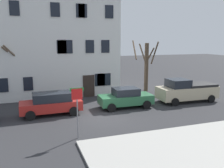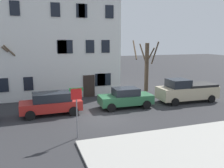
{
  "view_description": "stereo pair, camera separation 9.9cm",
  "coord_description": "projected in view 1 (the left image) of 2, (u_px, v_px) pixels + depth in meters",
  "views": [
    {
      "loc": [
        -4.72,
        -15.72,
        5.47
      ],
      "look_at": [
        1.72,
        2.72,
        1.84
      ],
      "focal_mm": 38.72,
      "sensor_mm": 36.0,
      "label": 1
    },
    {
      "loc": [
        -4.62,
        -15.75,
        5.47
      ],
      "look_at": [
        1.72,
        2.72,
        1.84
      ],
      "focal_mm": 38.72,
      "sensor_mm": 36.0,
      "label": 2
    }
  ],
  "objects": [
    {
      "name": "sidewalk_slab",
      "position": [
        216.0,
        155.0,
        11.4
      ],
      "size": [
        11.9,
        7.39,
        0.12
      ],
      "primitive_type": "cube",
      "color": "#A8A59E",
      "rests_on": "ground_plane"
    },
    {
      "name": "street_sign_pole",
      "position": [
        77.0,
        103.0,
        13.19
      ],
      "size": [
        0.76,
        0.07,
        2.88
      ],
      "color": "slate",
      "rests_on": "ground_plane"
    },
    {
      "name": "car_green_sedan",
      "position": [
        126.0,
        98.0,
        19.52
      ],
      "size": [
        4.37,
        2.09,
        1.62
      ],
      "color": "#2D6B42",
      "rests_on": "ground_plane"
    },
    {
      "name": "building_main",
      "position": [
        53.0,
        36.0,
        24.8
      ],
      "size": [
        12.6,
        7.81,
        11.46
      ],
      "color": "white",
      "rests_on": "ground_plane"
    },
    {
      "name": "bicycle_leaning",
      "position": [
        36.0,
        96.0,
        22.09
      ],
      "size": [
        1.73,
        0.39,
        1.03
      ],
      "color": "black",
      "rests_on": "ground_plane"
    },
    {
      "name": "pickup_truck_beige",
      "position": [
        186.0,
        91.0,
        21.39
      ],
      "size": [
        5.39,
        2.35,
        2.06
      ],
      "color": "#C6B793",
      "rests_on": "ground_plane"
    },
    {
      "name": "tree_bare_near",
      "position": [
        3.0,
        57.0,
        21.29
      ],
      "size": [
        2.88,
        2.45,
        8.01
      ],
      "color": "#4C3D2D",
      "rests_on": "ground_plane"
    },
    {
      "name": "tree_bare_far",
      "position": [
        146.0,
        64.0,
        25.47
      ],
      "size": [
        2.75,
        2.72,
        5.36
      ],
      "color": "#4C3D2D",
      "rests_on": "ground_plane"
    },
    {
      "name": "ground_plane",
      "position": [
        102.0,
        118.0,
        17.11
      ],
      "size": [
        120.0,
        120.0,
        0.0
      ],
      "primitive_type": "plane",
      "color": "#2D2D30"
    },
    {
      "name": "tree_bare_mid",
      "position": [
        7.0,
        69.0,
        21.42
      ],
      "size": [
        2.54,
        2.89,
        5.89
      ],
      "color": "brown",
      "rests_on": "ground_plane"
    },
    {
      "name": "car_red_wagon",
      "position": [
        51.0,
        103.0,
        17.68
      ],
      "size": [
        4.42,
        2.03,
        1.64
      ],
      "color": "#AD231E",
      "rests_on": "ground_plane"
    }
  ]
}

